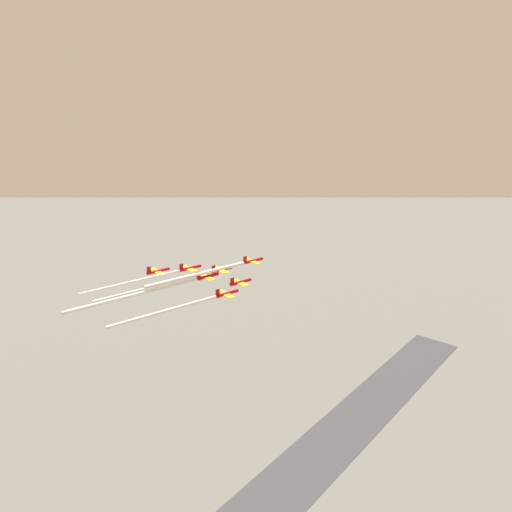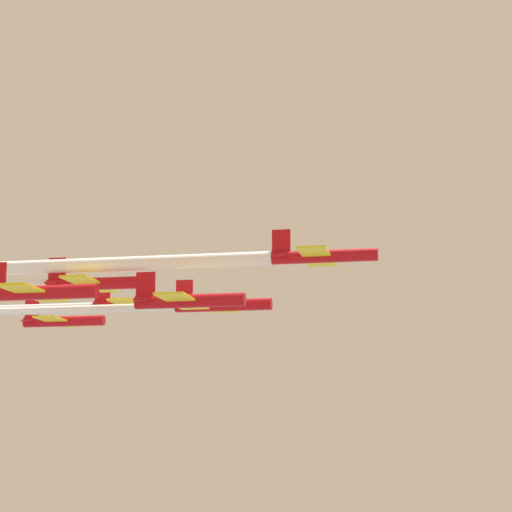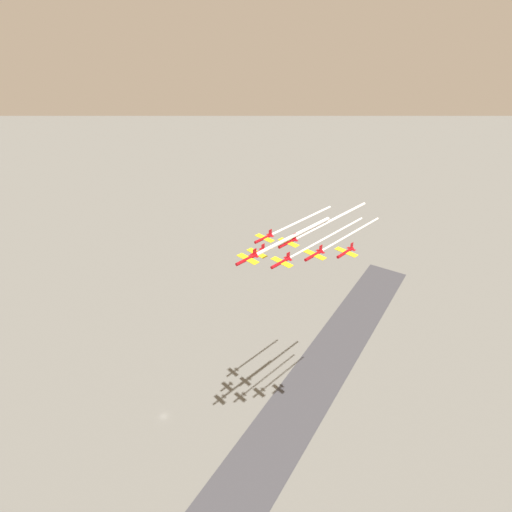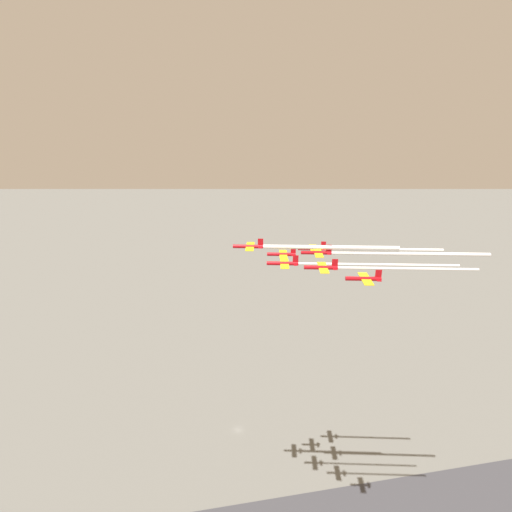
# 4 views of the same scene
# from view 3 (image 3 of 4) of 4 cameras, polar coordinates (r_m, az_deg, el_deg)

# --- Properties ---
(ground_plane) EXTENTS (3000.00, 3000.00, 0.00)m
(ground_plane) POSITION_cam_3_polar(r_m,az_deg,el_deg) (263.65, -13.03, -21.42)
(ground_plane) COLOR #60605B
(runway_strip) EXTENTS (386.67, 337.17, 0.20)m
(runway_strip) POSITION_cam_3_polar(r_m,az_deg,el_deg) (236.70, -0.92, -29.15)
(runway_strip) COLOR #38383D
(runway_strip) RESTS_ON ground_plane
(jet_0) EXTENTS (9.40, 9.19, 3.25)m
(jet_0) POSITION_cam_3_polar(r_m,az_deg,el_deg) (139.75, -1.25, -0.43)
(jet_0) COLOR #B20C14
(jet_1) EXTENTS (9.40, 9.19, 3.25)m
(jet_1) POSITION_cam_3_polar(r_m,az_deg,el_deg) (144.40, 3.65, -0.90)
(jet_1) COLOR #B20C14
(jet_2) EXTENTS (9.40, 9.19, 3.25)m
(jet_2) POSITION_cam_3_polar(r_m,az_deg,el_deg) (152.66, 0.06, 0.40)
(jet_2) COLOR #B20C14
(jet_3) EXTENTS (9.40, 9.19, 3.25)m
(jet_3) POSITION_cam_3_polar(r_m,az_deg,el_deg) (147.72, 8.34, 0.16)
(jet_3) COLOR #B20C14
(jet_4) EXTENTS (9.40, 9.19, 3.25)m
(jet_4) POSITION_cam_3_polar(r_m,az_deg,el_deg) (154.47, 4.60, 1.92)
(jet_4) COLOR #B20C14
(jet_5) EXTENTS (9.40, 9.19, 3.25)m
(jet_5) POSITION_cam_3_polar(r_m,az_deg,el_deg) (163.36, 1.18, 2.57)
(jet_5) COLOR #B20C14
(jet_6) EXTENTS (9.40, 9.19, 3.25)m
(jet_6) POSITION_cam_3_polar(r_m,az_deg,el_deg) (152.97, 12.72, 0.54)
(jet_6) COLOR #B20C14
(smoke_trail_0) EXTENTS (38.54, 21.38, 1.34)m
(smoke_trail_0) POSITION_cam_3_polar(r_m,az_deg,el_deg) (156.48, 5.63, 3.00)
(smoke_trail_0) COLOR white
(smoke_trail_1) EXTENTS (43.18, 23.52, 0.82)m
(smoke_trail_1) POSITION_cam_3_polar(r_m,az_deg,el_deg) (164.43, 10.36, 2.78)
(smoke_trail_1) COLOR white
(smoke_trail_3) EXTENTS (35.72, 19.55, 0.82)m
(smoke_trail_3) POSITION_cam_3_polar(r_m,az_deg,el_deg) (165.91, 13.54, 3.16)
(smoke_trail_3) COLOR white
(smoke_trail_4) EXTENTS (44.45, 24.43, 1.19)m
(smoke_trail_4) POSITION_cam_3_polar(r_m,az_deg,el_deg) (175.61, 10.93, 5.11)
(smoke_trail_4) COLOR white
(smoke_trail_5) EXTENTS (36.43, 20.06, 1.03)m
(smoke_trail_5) POSITION_cam_3_polar(r_m,az_deg,el_deg) (180.22, 6.70, 5.15)
(smoke_trail_5) COLOR white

